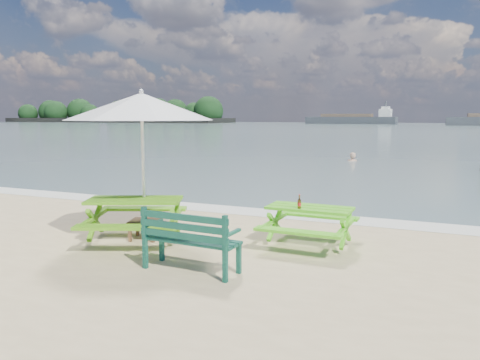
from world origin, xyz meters
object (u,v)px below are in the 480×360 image
at_px(picnic_table_right, 309,227).
at_px(side_table, 145,229).
at_px(beer_bottle, 299,204).
at_px(swimmer, 352,169).
at_px(park_bench, 191,252).
at_px(picnic_table_left, 135,221).
at_px(patio_umbrella, 142,107).

xyz_separation_m(picnic_table_right, side_table, (-2.96, -0.76, -0.15)).
bearing_deg(beer_bottle, swimmer, 96.70).
bearing_deg(park_bench, side_table, 143.39).
distance_m(picnic_table_left, side_table, 0.32).
distance_m(beer_bottle, swimmer, 16.85).
bearing_deg(patio_umbrella, side_table, 90.00).
xyz_separation_m(picnic_table_right, swimmer, (-2.09, 16.48, -0.79)).
distance_m(park_bench, side_table, 2.12).
height_order(picnic_table_right, swimmer, picnic_table_right).
bearing_deg(park_bench, beer_bottle, 57.91).
xyz_separation_m(park_bench, beer_bottle, (1.13, 1.81, 0.50)).
bearing_deg(beer_bottle, park_bench, -122.09).
bearing_deg(swimmer, picnic_table_right, -82.77).
height_order(side_table, beer_bottle, beer_bottle).
bearing_deg(picnic_table_left, park_bench, -30.39).
height_order(picnic_table_right, beer_bottle, beer_bottle).
bearing_deg(picnic_table_left, picnic_table_right, 18.47).
distance_m(park_bench, patio_umbrella, 3.04).
height_order(park_bench, swimmer, park_bench).
relative_size(park_bench, side_table, 2.19).
xyz_separation_m(side_table, patio_umbrella, (0.00, -0.00, 2.28)).
xyz_separation_m(park_bench, patio_umbrella, (-1.70, 1.26, 2.18)).
height_order(picnic_table_left, patio_umbrella, patio_umbrella).
xyz_separation_m(park_bench, side_table, (-1.70, 1.26, -0.09)).
bearing_deg(picnic_table_right, swimmer, 97.23).
relative_size(picnic_table_left, swimmer, 1.34).
bearing_deg(beer_bottle, patio_umbrella, -169.08).
bearing_deg(patio_umbrella, picnic_table_right, 14.44).
height_order(side_table, patio_umbrella, patio_umbrella).
height_order(picnic_table_left, swimmer, picnic_table_left).
relative_size(picnic_table_left, patio_umbrella, 0.69).
distance_m(picnic_table_left, park_bench, 2.02).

